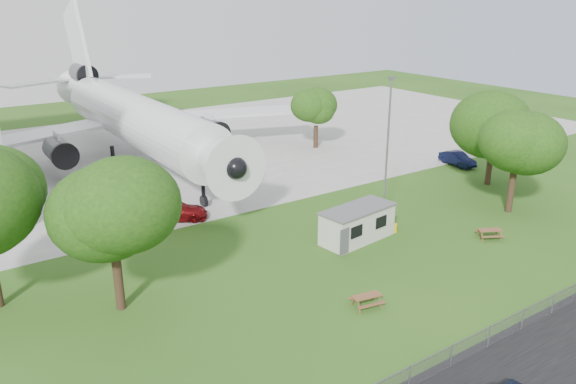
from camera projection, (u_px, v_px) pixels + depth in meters
ground at (357, 282)px, 37.07m from camera, size 160.00×160.00×0.00m
concrete_apron at (146, 154)px, 66.63m from camera, size 120.00×46.00×0.03m
airliner at (132, 116)px, 62.15m from camera, size 46.36×47.73×17.69m
site_cabin at (357, 224)px, 43.10m from camera, size 6.89×3.45×2.62m
picnic_west at (366, 306)px, 34.17m from camera, size 2.04×1.80×0.76m
picnic_east at (489, 238)px, 43.69m from camera, size 2.30×2.18×0.76m
fence at (475, 354)px, 29.68m from camera, size 58.00×0.04×1.30m
lamp_mast at (387, 155)px, 44.27m from camera, size 0.16×0.16×12.00m
tree_west_small at (111, 211)px, 31.89m from camera, size 7.76×7.76×10.19m
tree_east_front at (518, 141)px, 47.03m from camera, size 7.57×7.57×10.15m
tree_east_back at (495, 125)px, 54.22m from camera, size 7.73×7.73×9.94m
tree_far_apron at (316, 110)px, 68.09m from camera, size 5.14×5.14×7.29m
car_ne_sedan at (457, 159)px, 62.16m from camera, size 2.08×4.65×1.48m
car_apron_van at (174, 211)px, 47.10m from camera, size 5.90×4.70×1.60m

